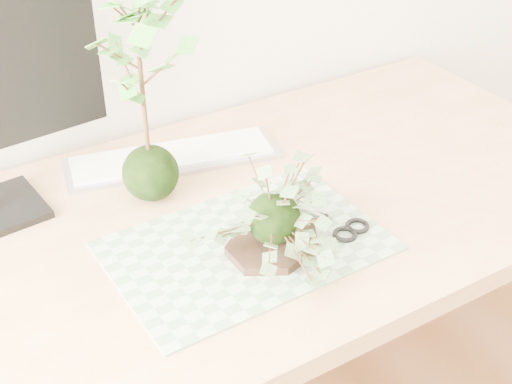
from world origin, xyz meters
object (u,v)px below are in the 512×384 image
desk (206,263)px  ivy_kokedama (274,197)px  maple_kokedama (138,42)px  keyboard (172,157)px

desk → ivy_kokedama: ivy_kokedama is taller
desk → maple_kokedama: (-0.04, 0.12, 0.38)m
desk → maple_kokedama: bearing=108.5°
desk → ivy_kokedama: (0.06, -0.12, 0.19)m
maple_kokedama → desk: bearing=-71.5°
ivy_kokedama → maple_kokedama: (-0.11, 0.24, 0.19)m
ivy_kokedama → keyboard: (-0.02, 0.34, -0.10)m
ivy_kokedama → maple_kokedama: 0.33m
ivy_kokedama → desk: bearing=118.3°
ivy_kokedama → keyboard: ivy_kokedama is taller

